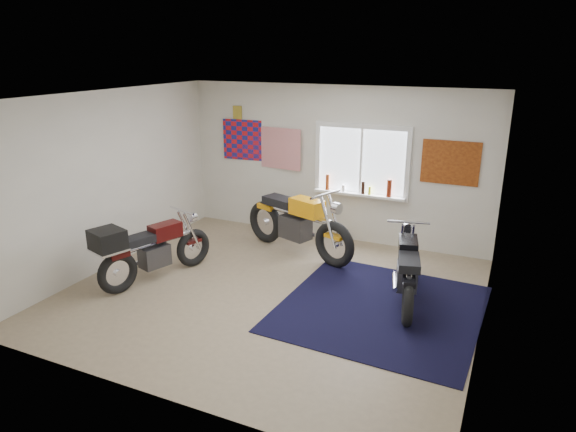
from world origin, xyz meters
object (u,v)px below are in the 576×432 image
at_px(navy_rug, 380,308).
at_px(maroon_tourer, 147,250).
at_px(black_chrome_bike, 407,271).
at_px(yellow_triumph, 297,224).

bearing_deg(navy_rug, maroon_tourer, -169.99).
bearing_deg(black_chrome_bike, navy_rug, 133.63).
height_order(navy_rug, maroon_tourer, maroon_tourer).
bearing_deg(yellow_triumph, navy_rug, -17.28).
distance_m(navy_rug, black_chrome_bike, 0.61).
height_order(navy_rug, black_chrome_bike, black_chrome_bike).
bearing_deg(navy_rug, black_chrome_bike, 57.23).
bearing_deg(maroon_tourer, black_chrome_bike, -56.64).
bearing_deg(black_chrome_bike, maroon_tourer, 91.47).
xyz_separation_m(black_chrome_bike, maroon_tourer, (-3.55, -0.96, 0.07)).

